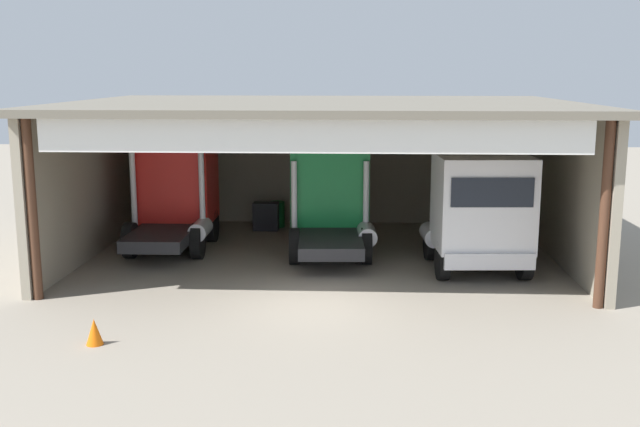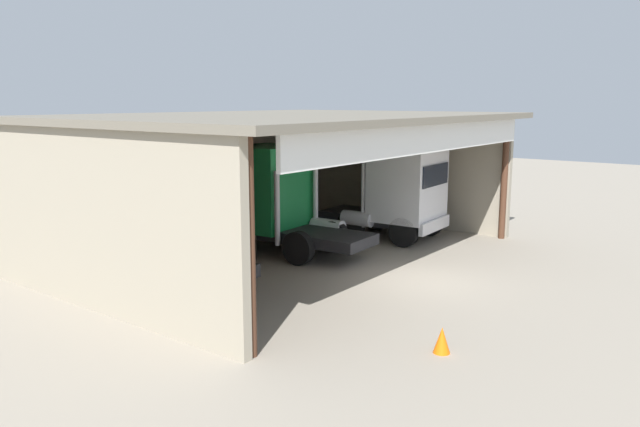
{
  "view_description": "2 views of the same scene",
  "coord_description": "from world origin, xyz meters",
  "px_view_note": "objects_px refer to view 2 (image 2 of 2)",
  "views": [
    {
      "loc": [
        1.05,
        -17.39,
        5.62
      ],
      "look_at": [
        0.0,
        3.62,
        1.6
      ],
      "focal_mm": 41.6,
      "sensor_mm": 36.0,
      "label": 1
    },
    {
      "loc": [
        -15.65,
        -8.23,
        5.21
      ],
      "look_at": [
        0.0,
        3.62,
        1.6
      ],
      "focal_mm": 34.66,
      "sensor_mm": 36.0,
      "label": 2
    }
  ],
  "objects_px": {
    "truck_green_left_bay": "(277,198)",
    "traffic_cone": "(442,340)",
    "truck_white_center_bay": "(400,193)",
    "tool_cart": "(165,238)",
    "oil_drum": "(162,235)",
    "truck_red_yard_outside": "(152,226)"
  },
  "relations": [
    {
      "from": "traffic_cone",
      "to": "tool_cart",
      "type": "bearing_deg",
      "value": 79.36
    },
    {
      "from": "truck_green_left_bay",
      "to": "truck_white_center_bay",
      "type": "xyz_separation_m",
      "value": [
        4.26,
        -2.44,
        -0.12
      ]
    },
    {
      "from": "truck_green_left_bay",
      "to": "tool_cart",
      "type": "distance_m",
      "value": 4.15
    },
    {
      "from": "truck_green_left_bay",
      "to": "tool_cart",
      "type": "xyz_separation_m",
      "value": [
        -2.44,
        3.06,
        -1.39
      ]
    },
    {
      "from": "tool_cart",
      "to": "traffic_cone",
      "type": "relative_size",
      "value": 1.79
    },
    {
      "from": "truck_white_center_bay",
      "to": "traffic_cone",
      "type": "bearing_deg",
      "value": 31.39
    },
    {
      "from": "truck_red_yard_outside",
      "to": "traffic_cone",
      "type": "relative_size",
      "value": 8.76
    },
    {
      "from": "truck_red_yard_outside",
      "to": "oil_drum",
      "type": "distance_m",
      "value": 4.6
    },
    {
      "from": "truck_green_left_bay",
      "to": "tool_cart",
      "type": "bearing_deg",
      "value": 125.57
    },
    {
      "from": "tool_cart",
      "to": "traffic_cone",
      "type": "height_order",
      "value": "tool_cart"
    },
    {
      "from": "truck_green_left_bay",
      "to": "oil_drum",
      "type": "height_order",
      "value": "truck_green_left_bay"
    },
    {
      "from": "truck_green_left_bay",
      "to": "truck_white_center_bay",
      "type": "bearing_deg",
      "value": -32.75
    },
    {
      "from": "truck_green_left_bay",
      "to": "truck_white_center_bay",
      "type": "relative_size",
      "value": 1.1
    },
    {
      "from": "traffic_cone",
      "to": "oil_drum",
      "type": "bearing_deg",
      "value": 78.36
    },
    {
      "from": "truck_green_left_bay",
      "to": "oil_drum",
      "type": "bearing_deg",
      "value": 117.13
    },
    {
      "from": "oil_drum",
      "to": "tool_cart",
      "type": "xyz_separation_m",
      "value": [
        -0.33,
        -0.58,
        0.03
      ]
    },
    {
      "from": "truck_red_yard_outside",
      "to": "oil_drum",
      "type": "relative_size",
      "value": 5.26
    },
    {
      "from": "truck_green_left_bay",
      "to": "traffic_cone",
      "type": "xyz_separation_m",
      "value": [
        -4.63,
        -8.57,
        -1.61
      ]
    },
    {
      "from": "truck_red_yard_outside",
      "to": "truck_white_center_bay",
      "type": "height_order",
      "value": "truck_red_yard_outside"
    },
    {
      "from": "truck_white_center_bay",
      "to": "oil_drum",
      "type": "bearing_deg",
      "value": -46.89
    },
    {
      "from": "truck_white_center_bay",
      "to": "tool_cart",
      "type": "height_order",
      "value": "truck_white_center_bay"
    },
    {
      "from": "tool_cart",
      "to": "truck_green_left_bay",
      "type": "bearing_deg",
      "value": -51.48
    }
  ]
}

